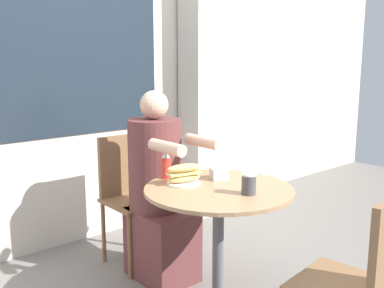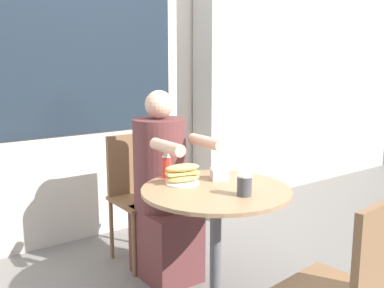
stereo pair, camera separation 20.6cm
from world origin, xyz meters
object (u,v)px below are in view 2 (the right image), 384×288
Objects in this scene: empty_chair_across at (355,283)px; condiment_bottle at (166,165)px; diner_chair at (136,185)px; seated_diner at (163,198)px; sandwich_on_plate at (182,175)px; drink_cup at (244,185)px; cafe_table at (216,223)px.

condiment_bottle is (-0.15, 1.12, 0.28)m from empty_chair_across.
diner_chair is 1.71m from empty_chair_across.
seated_diner is 0.39m from condiment_bottle.
diner_chair is at bearing 77.58° from condiment_bottle.
seated_diner is 0.49m from sandwich_on_plate.
drink_cup is (0.12, -0.35, 0.00)m from sandwich_on_plate.
seated_diner reaches higher than sandwich_on_plate.
sandwich_on_plate is at bearing 92.22° from empty_chair_across.
diner_chair is (0.04, 0.92, -0.02)m from cafe_table.
cafe_table is 7.33× the size of drink_cup.
condiment_bottle is at bearing 105.63° from cafe_table.
sandwich_on_plate is 0.16m from condiment_bottle.
diner_chair reaches higher than sandwich_on_plate.
cafe_table is 0.89× the size of empty_chair_across.
diner_chair reaches higher than cafe_table.
empty_chair_across reaches higher than drink_cup.
diner_chair is at bearing 80.22° from sandwich_on_plate.
seated_diner is 7.87× the size of condiment_bottle.
condiment_bottle is (-0.12, 0.51, 0.02)m from drink_cup.
cafe_table is 0.57m from seated_diner.
cafe_table is 5.12× the size of condiment_bottle.
empty_chair_across is at bearing -81.25° from sandwich_on_plate.
cafe_table is 0.80m from empty_chair_across.
sandwich_on_plate is (-0.13, -0.40, 0.25)m from seated_diner.
condiment_bottle is (-0.13, -0.24, 0.28)m from seated_diner.
empty_chair_across is (0.02, -1.37, -0.00)m from seated_diner.
seated_diner is (-0.00, -0.35, 0.00)m from diner_chair.
seated_diner reaches higher than empty_chair_across.
condiment_bottle is (-0.09, 0.33, 0.26)m from cafe_table.
seated_diner is at bearing 72.30° from sandwich_on_plate.
seated_diner is at bearing 90.36° from diner_chair.
seated_diner is 0.79m from drink_cup.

